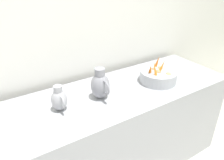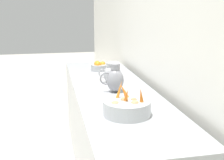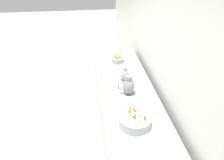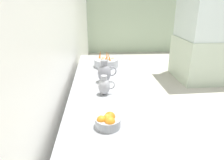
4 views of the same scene
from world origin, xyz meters
name	(u,v)px [view 1 (image 1 of 4)]	position (x,y,z in m)	size (l,w,h in m)	color
tile_wall_left	(111,5)	(-1.95, 0.38, 1.50)	(0.10, 8.94, 3.00)	white
prep_counter	(91,143)	(-1.49, -0.12, 0.44)	(0.71, 2.65, 0.88)	#9EA0A5
vegetable_colander	(158,76)	(-1.44, 0.56, 0.94)	(0.33, 0.33, 0.23)	#ADAFB5
metal_pitcher_tall	(100,85)	(-1.48, -0.01, 0.99)	(0.21, 0.15, 0.25)	gray
metal_pitcher_short	(59,99)	(-1.49, -0.34, 0.97)	(0.17, 0.12, 0.20)	#A3A3A8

